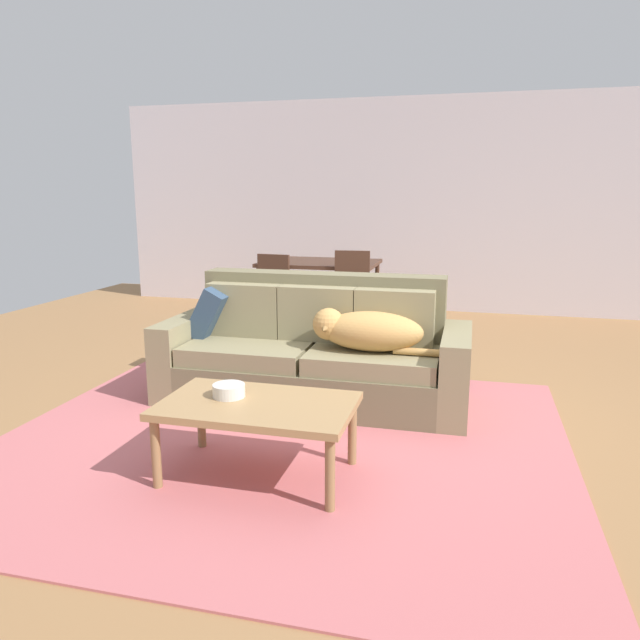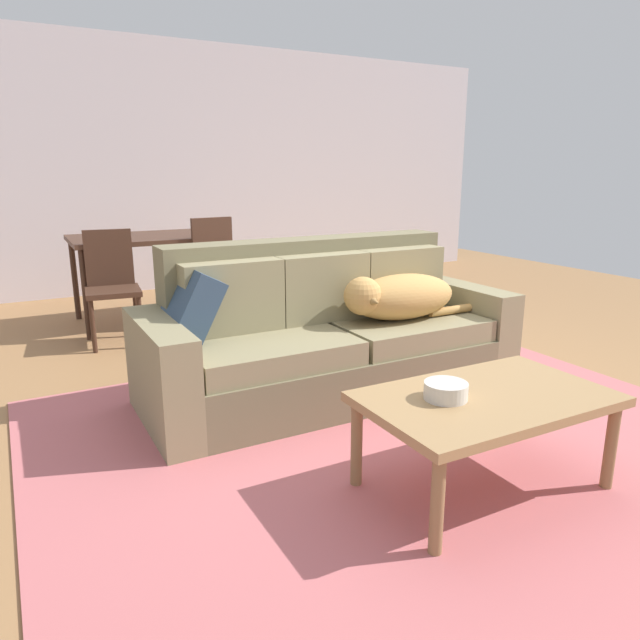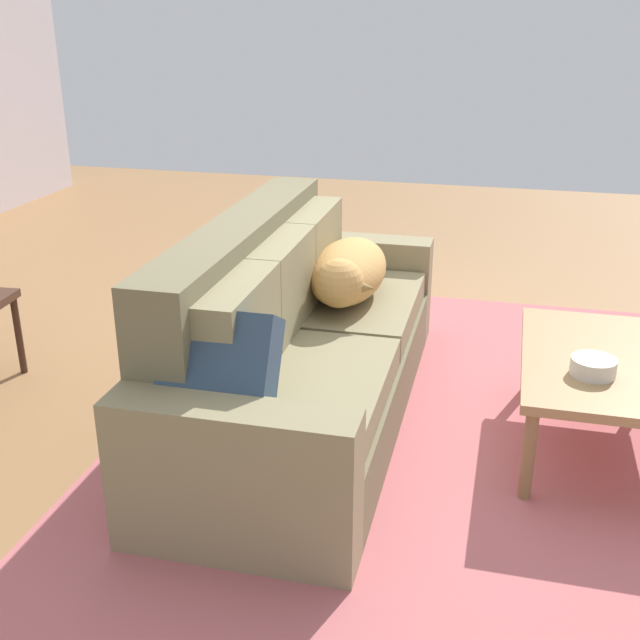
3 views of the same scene
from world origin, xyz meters
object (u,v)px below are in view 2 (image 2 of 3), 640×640
object	(u,v)px
throw_pillow_by_left_arm	(189,307)
dining_table	(147,244)
couch	(327,336)
dog_on_left_cushion	(398,297)
coffee_table	(486,405)
bowl_on_coffee_table	(446,391)
dining_chair_near_left	(112,282)
dining_chair_near_right	(218,269)

from	to	relation	value
throw_pillow_by_left_arm	dining_table	bearing A→B (deg)	83.17
couch	dog_on_left_cushion	distance (m)	0.49
coffee_table	bowl_on_coffee_table	distance (m)	0.21
dining_table	throw_pillow_by_left_arm	bearing A→B (deg)	-96.83
dog_on_left_cushion	dining_chair_near_left	distance (m)	2.33
throw_pillow_by_left_arm	bowl_on_coffee_table	bearing A→B (deg)	-62.42
bowl_on_coffee_table	throw_pillow_by_left_arm	bearing A→B (deg)	117.58
dining_chair_near_right	coffee_table	bearing A→B (deg)	-92.62
dining_chair_near_right	dining_table	bearing A→B (deg)	125.97
bowl_on_coffee_table	dining_chair_near_left	xyz separation A→B (m)	(-0.81, 2.99, 0.02)
dining_table	dining_chair_near_right	bearing A→B (deg)	-49.05
dining_table	couch	bearing A→B (deg)	-76.15
dining_table	bowl_on_coffee_table	bearing A→B (deg)	-83.39
dining_table	dining_chair_near_right	size ratio (longest dim) A/B	1.35
dog_on_left_cushion	throw_pillow_by_left_arm	distance (m)	1.25
dog_on_left_cushion	bowl_on_coffee_table	bearing A→B (deg)	-116.97
throw_pillow_by_left_arm	dining_chair_near_right	bearing A→B (deg)	66.65
bowl_on_coffee_table	dining_table	size ratio (longest dim) A/B	0.14
couch	dining_table	bearing A→B (deg)	103.44
throw_pillow_by_left_arm	dining_chair_near_right	world-z (taller)	dining_chair_near_right
bowl_on_coffee_table	dining_chair_near_right	world-z (taller)	dining_chair_near_right
throw_pillow_by_left_arm	bowl_on_coffee_table	distance (m)	1.47
dog_on_left_cushion	bowl_on_coffee_table	xyz separation A→B (m)	(-0.55, -1.11, -0.12)
throw_pillow_by_left_arm	bowl_on_coffee_table	world-z (taller)	throw_pillow_by_left_arm
bowl_on_coffee_table	dining_chair_near_left	size ratio (longest dim) A/B	0.20
dog_on_left_cushion	dining_chair_near_right	world-z (taller)	dining_chair_near_right
bowl_on_coffee_table	dining_chair_near_left	world-z (taller)	dining_chair_near_left
coffee_table	couch	bearing A→B (deg)	91.36
dining_table	coffee_table	bearing A→B (deg)	-80.62
dog_on_left_cushion	coffee_table	distance (m)	1.23
couch	dining_chair_near_right	world-z (taller)	dining_chair_near_right
dog_on_left_cushion	dining_chair_near_right	distance (m)	1.96
dining_chair_near_left	dining_chair_near_right	xyz separation A→B (m)	(0.87, 0.01, 0.03)
throw_pillow_by_left_arm	dining_chair_near_right	distance (m)	1.86
dining_table	dining_chair_near_left	bearing A→B (deg)	-126.40
dog_on_left_cushion	dining_table	xyz separation A→B (m)	(-0.96, 2.43, 0.11)
dog_on_left_cushion	dining_table	size ratio (longest dim) A/B	0.71
throw_pillow_by_left_arm	bowl_on_coffee_table	size ratio (longest dim) A/B	2.21
bowl_on_coffee_table	dining_chair_near_right	size ratio (longest dim) A/B	0.19
dog_on_left_cushion	throw_pillow_by_left_arm	size ratio (longest dim) A/B	2.30
bowl_on_coffee_table	dining_chair_near_right	distance (m)	3.00
dining_chair_near_right	throw_pillow_by_left_arm	bearing A→B (deg)	-118.34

